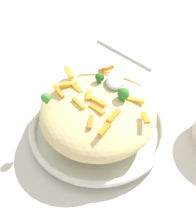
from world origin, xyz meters
name	(u,v)px	position (x,y,z in m)	size (l,w,h in m)	color
ground_plane	(98,133)	(0.00, 0.00, 0.00)	(2.40, 2.40, 0.00)	beige
serving_bowl	(98,128)	(0.00, 0.00, 0.02)	(0.33, 0.33, 0.04)	silver
pasta_mound	(98,111)	(0.00, 0.00, 0.08)	(0.27, 0.26, 0.09)	#DBC689
carrot_piece_0	(90,122)	(-0.07, 0.01, 0.12)	(0.03, 0.01, 0.01)	orange
carrot_piece_1	(118,83)	(0.05, -0.04, 0.12)	(0.03, 0.01, 0.01)	orange
carrot_piece_2	(94,109)	(-0.04, 0.00, 0.12)	(0.04, 0.01, 0.01)	orange
carrot_piece_3	(69,72)	(0.08, 0.07, 0.12)	(0.04, 0.01, 0.01)	orange
carrot_piece_4	(114,116)	(-0.05, -0.04, 0.12)	(0.04, 0.01, 0.01)	orange
carrot_piece_5	(68,84)	(0.04, 0.07, 0.12)	(0.04, 0.01, 0.01)	orange
carrot_piece_6	(106,69)	(0.10, -0.01, 0.12)	(0.04, 0.01, 0.01)	orange
carrot_piece_7	(89,94)	(0.00, 0.02, 0.13)	(0.03, 0.01, 0.01)	orange
carrot_piece_8	(135,99)	(0.00, -0.08, 0.12)	(0.04, 0.01, 0.01)	orange
carrot_piece_9	(77,88)	(0.03, 0.05, 0.12)	(0.04, 0.01, 0.01)	orange
carrot_piece_10	(104,129)	(-0.09, -0.02, 0.12)	(0.03, 0.01, 0.01)	orange
carrot_piece_11	(59,91)	(0.01, 0.09, 0.12)	(0.04, 0.01, 0.01)	orange
carrot_piece_12	(99,101)	(-0.02, 0.00, 0.13)	(0.04, 0.01, 0.01)	orange
carrot_piece_13	(78,103)	(-0.02, 0.04, 0.12)	(0.04, 0.01, 0.01)	orange
carrot_piece_14	(145,118)	(-0.05, -0.10, 0.12)	(0.03, 0.01, 0.01)	orange
broccoli_floret_0	(46,98)	(-0.02, 0.11, 0.13)	(0.02, 0.02, 0.03)	#377928
broccoli_floret_1	(100,77)	(0.05, 0.00, 0.13)	(0.02, 0.02, 0.02)	#205B1C
broccoli_floret_2	(123,94)	(0.00, -0.05, 0.13)	(0.03, 0.03, 0.03)	#296820
serving_spoon	(118,72)	(0.07, -0.04, 0.14)	(0.12, 0.14, 0.06)	#B7B7BC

